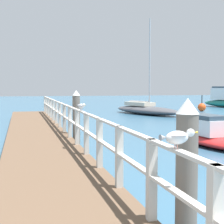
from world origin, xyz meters
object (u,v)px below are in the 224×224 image
(seagull_foreground, at_px, (178,137))
(channel_buoy, at_px, (202,107))
(dock_piling_near, at_px, (187,177))
(seagull_background, at_px, (81,106))
(boat_2, at_px, (146,109))
(boat_4, at_px, (211,135))
(dock_piling_far, at_px, (76,117))

(seagull_foreground, relative_size, channel_buoy, 0.34)
(dock_piling_near, xyz_separation_m, seagull_background, (-0.38, 5.78, 0.60))
(boat_2, bearing_deg, boat_4, 60.06)
(dock_piling_near, relative_size, boat_2, 0.27)
(dock_piling_near, bearing_deg, boat_2, 71.53)
(seagull_foreground, xyz_separation_m, channel_buoy, (13.61, 24.66, -1.26))
(dock_piling_near, bearing_deg, seagull_background, 93.74)
(boat_2, relative_size, channel_buoy, 5.27)
(seagull_background, bearing_deg, dock_piling_near, 79.88)
(seagull_foreground, distance_m, boat_2, 24.04)
(dock_piling_far, relative_size, seagull_background, 4.27)
(dock_piling_near, distance_m, seagull_foreground, 0.88)
(dock_piling_far, height_order, boat_2, boat_2)
(dock_piling_far, xyz_separation_m, boat_2, (7.41, 13.00, -0.64))
(seagull_background, distance_m, channel_buoy, 22.88)
(seagull_foreground, height_order, channel_buoy, seagull_foreground)
(dock_piling_near, xyz_separation_m, channel_buoy, (13.24, 24.13, -0.66))
(dock_piling_far, xyz_separation_m, seagull_background, (-0.38, -3.41, 0.60))
(dock_piling_far, bearing_deg, seagull_foreground, -92.19)
(dock_piling_near, height_order, dock_piling_far, same)
(boat_2, height_order, boat_4, boat_2)
(dock_piling_near, height_order, seagull_foreground, dock_piling_near)
(seagull_background, distance_m, boat_2, 18.21)
(boat_4, bearing_deg, channel_buoy, 57.29)
(dock_piling_near, height_order, boat_4, dock_piling_near)
(dock_piling_far, bearing_deg, dock_piling_near, -90.00)
(dock_piling_far, bearing_deg, channel_buoy, 48.45)
(boat_2, distance_m, channel_buoy, 6.14)
(dock_piling_near, relative_size, dock_piling_far, 1.00)
(dock_piling_far, xyz_separation_m, seagull_foreground, (-0.37, -9.72, 0.60))
(seagull_background, relative_size, boat_4, 0.11)
(seagull_foreground, relative_size, boat_2, 0.06)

